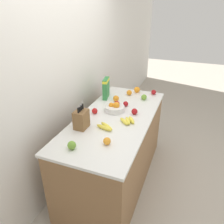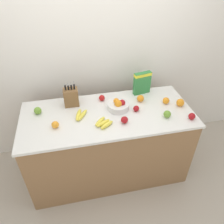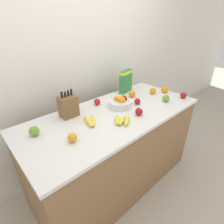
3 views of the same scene
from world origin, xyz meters
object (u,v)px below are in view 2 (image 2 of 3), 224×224
at_px(banana_bunch_right, 80,115).
at_px(apple_by_knife_block, 102,98).
at_px(cereal_box, 142,82).
at_px(fruit_bowl, 118,105).
at_px(apple_middle, 192,116).
at_px(orange_mid_left, 180,103).
at_px(apple_front, 136,109).
at_px(orange_mid_right, 166,101).
at_px(orange_front_center, 140,98).
at_px(knife_block, 71,97).
at_px(orange_by_cereal, 55,125).
at_px(apple_rear, 38,111).
at_px(apple_leftmost, 124,120).
at_px(banana_bunch_left, 103,123).
at_px(apple_near_bananas, 167,114).

distance_m(banana_bunch_right, apple_by_knife_block, 0.38).
distance_m(cereal_box, fruit_bowl, 0.45).
height_order(apple_middle, orange_mid_left, orange_mid_left).
bearing_deg(apple_front, cereal_box, 63.48).
distance_m(orange_mid_right, orange_front_center, 0.29).
height_order(knife_block, apple_by_knife_block, knife_block).
distance_m(knife_block, orange_by_cereal, 0.42).
bearing_deg(orange_mid_left, apple_rear, 173.30).
relative_size(banana_bunch_right, apple_rear, 2.67).
bearing_deg(apple_leftmost, apple_front, 43.51).
bearing_deg(orange_by_cereal, apple_middle, -6.44).
bearing_deg(orange_mid_left, orange_by_cereal, -176.34).
bearing_deg(orange_front_center, knife_block, 172.76).
bearing_deg(knife_block, apple_rear, -165.33).
xyz_separation_m(banana_bunch_right, apple_rear, (-0.44, 0.15, 0.02)).
bearing_deg(orange_by_cereal, apple_front, 6.40).
distance_m(knife_block, banana_bunch_left, 0.52).
relative_size(knife_block, fruit_bowl, 1.24).
bearing_deg(orange_mid_right, knife_block, 169.20).
relative_size(apple_front, orange_mid_right, 0.86).
distance_m(banana_bunch_right, apple_front, 0.61).
relative_size(knife_block, banana_bunch_right, 1.40).
bearing_deg(orange_by_cereal, knife_block, 63.18).
height_order(apple_rear, apple_leftmost, apple_rear).
bearing_deg(cereal_box, orange_front_center, -122.91).
height_order(cereal_box, orange_mid_left, cereal_box).
bearing_deg(orange_mid_left, apple_by_knife_block, 160.90).
relative_size(banana_bunch_right, apple_middle, 3.02).
bearing_deg(apple_by_knife_block, orange_by_cereal, -144.56).
xyz_separation_m(apple_near_bananas, orange_front_center, (-0.18, 0.34, 0.00)).
height_order(cereal_box, orange_by_cereal, cereal_box).
distance_m(apple_leftmost, orange_mid_left, 0.71).
relative_size(knife_block, orange_mid_right, 3.90).
relative_size(cereal_box, banana_bunch_left, 1.32).
height_order(fruit_bowl, banana_bunch_left, fruit_bowl).
bearing_deg(apple_by_knife_block, cereal_box, 6.84).
xyz_separation_m(banana_bunch_left, orange_by_cereal, (-0.47, 0.06, 0.02)).
xyz_separation_m(orange_mid_left, orange_front_center, (-0.41, 0.18, -0.00)).
bearing_deg(apple_middle, apple_leftmost, 172.99).
distance_m(cereal_box, apple_rear, 1.24).
distance_m(apple_rear, apple_leftmost, 0.94).
xyz_separation_m(banana_bunch_left, apple_near_bananas, (0.68, -0.02, 0.02)).
bearing_deg(banana_bunch_left, knife_block, 124.19).
bearing_deg(apple_middle, apple_by_knife_block, 147.87).
height_order(banana_bunch_left, apple_rear, apple_rear).
distance_m(knife_block, fruit_bowl, 0.54).
xyz_separation_m(banana_bunch_left, apple_by_knife_block, (0.06, 0.44, 0.01)).
bearing_deg(apple_leftmost, orange_mid_left, 12.96).
relative_size(apple_leftmost, orange_mid_right, 0.96).
bearing_deg(apple_middle, fruit_bowl, 154.65).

